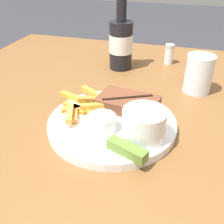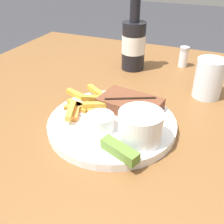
# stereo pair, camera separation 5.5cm
# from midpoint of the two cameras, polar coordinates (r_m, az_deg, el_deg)

# --- Properties ---
(dining_table) EXTENTS (1.11, 1.18, 0.75)m
(dining_table) POSITION_cam_midpoint_polar(r_m,az_deg,el_deg) (0.62, 2.57, -9.40)
(dining_table) COLOR brown
(dining_table) RESTS_ON ground_plane
(dinner_plate) EXTENTS (0.27, 0.27, 0.02)m
(dinner_plate) POSITION_cam_midpoint_polar(r_m,az_deg,el_deg) (0.56, 2.78, -2.58)
(dinner_plate) COLOR white
(dinner_plate) RESTS_ON dining_table
(steak_portion) EXTENTS (0.15, 0.10, 0.03)m
(steak_portion) POSITION_cam_midpoint_polar(r_m,az_deg,el_deg) (0.59, 6.62, 1.68)
(steak_portion) COLOR brown
(steak_portion) RESTS_ON dinner_plate
(fries_pile) EXTENTS (0.14, 0.16, 0.02)m
(fries_pile) POSITION_cam_midpoint_polar(r_m,az_deg,el_deg) (0.60, -2.53, 1.83)
(fries_pile) COLOR orange
(fries_pile) RESTS_ON dinner_plate
(coleslaw_cup) EXTENTS (0.08, 0.08, 0.06)m
(coleslaw_cup) POSITION_cam_midpoint_polar(r_m,az_deg,el_deg) (0.49, 9.41, -2.91)
(coleslaw_cup) COLOR white
(coleslaw_cup) RESTS_ON dinner_plate
(dipping_sauce_cup) EXTENTS (0.06, 0.06, 0.03)m
(dipping_sauce_cup) POSITION_cam_midpoint_polar(r_m,az_deg,el_deg) (0.52, 0.40, -2.14)
(dipping_sauce_cup) COLOR silver
(dipping_sauce_cup) RESTS_ON dinner_plate
(pickle_spear) EXTENTS (0.08, 0.05, 0.02)m
(pickle_spear) POSITION_cam_midpoint_polar(r_m,az_deg,el_deg) (0.47, 5.08, -8.46)
(pickle_spear) COLOR #567A2D
(pickle_spear) RESTS_ON dinner_plate
(fork_utensil) EXTENTS (0.13, 0.03, 0.00)m
(fork_utensil) POSITION_cam_midpoint_polar(r_m,az_deg,el_deg) (0.58, -4.06, -0.52)
(fork_utensil) COLOR #B7B7BC
(fork_utensil) RESTS_ON dinner_plate
(beer_bottle) EXTENTS (0.07, 0.07, 0.23)m
(beer_bottle) POSITION_cam_midpoint_polar(r_m,az_deg,el_deg) (0.83, 6.68, 14.71)
(beer_bottle) COLOR black
(beer_bottle) RESTS_ON dining_table
(drinking_glass) EXTENTS (0.07, 0.07, 0.10)m
(drinking_glass) POSITION_cam_midpoint_polar(r_m,az_deg,el_deg) (0.72, 22.46, 6.72)
(drinking_glass) COLOR silver
(drinking_glass) RESTS_ON dining_table
(salt_shaker) EXTENTS (0.03, 0.03, 0.07)m
(salt_shaker) POSITION_cam_midpoint_polar(r_m,az_deg,el_deg) (0.90, 17.05, 11.41)
(salt_shaker) COLOR white
(salt_shaker) RESTS_ON dining_table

